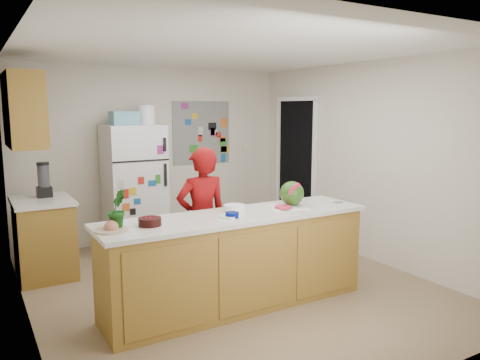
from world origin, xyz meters
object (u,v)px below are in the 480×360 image
watermelon (292,193)px  refrigerator (134,188)px  cherry_bowl (150,222)px  person (202,220)px

watermelon → refrigerator: bearing=111.4°
cherry_bowl → person: bearing=36.0°
watermelon → cherry_bowl: size_ratio=1.26×
watermelon → person: bearing=146.3°
watermelon → cherry_bowl: 1.54m
refrigerator → watermelon: 2.53m
person → watermelon: size_ratio=6.13×
cherry_bowl → watermelon: bearing=1.3°
cherry_bowl → refrigerator: bearing=75.5°
refrigerator → person: (0.14, -1.83, -0.09)m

